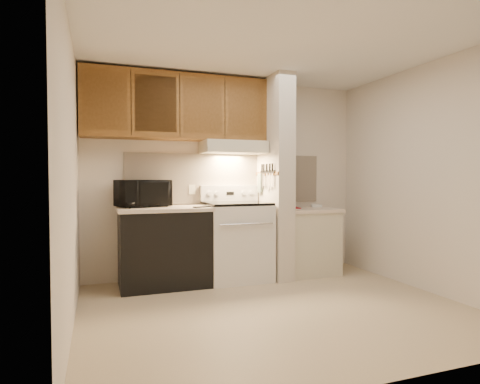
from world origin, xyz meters
name	(u,v)px	position (x,y,z in m)	size (l,w,h in m)	color
floor	(276,308)	(0.00, 0.00, 0.00)	(3.60, 3.60, 0.00)	#C3AE8B
ceiling	(277,44)	(0.00, 0.00, 2.50)	(3.60, 3.60, 0.00)	white
wall_back	(228,178)	(0.00, 1.50, 1.25)	(3.60, 0.02, 2.50)	beige
wall_left	(70,177)	(-1.80, 0.00, 1.25)	(0.02, 3.00, 2.50)	beige
wall_right	(426,177)	(1.80, 0.00, 1.25)	(0.02, 3.00, 2.50)	beige
backsplash	(228,179)	(0.00, 1.49, 1.24)	(2.60, 0.02, 0.63)	#FFE9CD
range_body	(237,242)	(0.00, 1.16, 0.46)	(0.76, 0.65, 0.92)	silver
oven_window	(246,243)	(0.00, 0.84, 0.50)	(0.50, 0.01, 0.30)	black
oven_handle	(247,224)	(0.00, 0.80, 0.72)	(0.02, 0.02, 0.65)	silver
cooktop	(237,203)	(0.00, 1.16, 0.94)	(0.74, 0.64, 0.03)	black
range_backguard	(229,193)	(0.00, 1.44, 1.05)	(0.76, 0.08, 0.20)	silver
range_display	(230,193)	(0.00, 1.40, 1.05)	(0.10, 0.01, 0.04)	black
range_knob_left_outer	(209,194)	(-0.28, 1.40, 1.05)	(0.05, 0.05, 0.02)	silver
range_knob_left_inner	(217,193)	(-0.18, 1.40, 1.05)	(0.05, 0.05, 0.02)	silver
range_knob_right_inner	(244,193)	(0.18, 1.40, 1.05)	(0.05, 0.05, 0.02)	silver
range_knob_right_outer	(251,193)	(0.28, 1.40, 1.05)	(0.05, 0.05, 0.02)	silver
dishwasher_front	(164,248)	(-0.88, 1.17, 0.43)	(1.00, 0.63, 0.87)	black
left_countertop	(164,209)	(-0.88, 1.17, 0.89)	(1.04, 0.67, 0.04)	beige
spoon_rest	(202,207)	(-0.48, 0.97, 0.92)	(0.21, 0.07, 0.01)	black
teal_jar	(146,203)	(-1.07, 1.19, 0.96)	(0.08, 0.08, 0.09)	#1C5D5A
outlet	(192,190)	(-0.48, 1.48, 1.10)	(0.08, 0.01, 0.12)	beige
microwave	(143,193)	(-1.10, 1.31, 1.07)	(0.56, 0.38, 0.31)	black
partition_pillar	(275,178)	(0.51, 1.15, 1.25)	(0.22, 0.70, 2.50)	beige
pillar_trim	(266,174)	(0.39, 1.15, 1.30)	(0.01, 0.70, 0.04)	brown
knife_strip	(268,172)	(0.39, 1.10, 1.32)	(0.02, 0.42, 0.04)	black
knife_blade_a	(272,180)	(0.38, 0.93, 1.22)	(0.01, 0.04, 0.16)	silver
knife_handle_a	(272,167)	(0.38, 0.93, 1.37)	(0.02, 0.02, 0.10)	black
knife_blade_b	(270,181)	(0.38, 1.01, 1.21)	(0.01, 0.04, 0.18)	silver
knife_handle_b	(270,168)	(0.38, 1.01, 1.37)	(0.02, 0.02, 0.10)	black
knife_blade_c	(267,182)	(0.38, 1.09, 1.20)	(0.01, 0.04, 0.20)	silver
knife_handle_c	(267,168)	(0.38, 1.10, 1.37)	(0.02, 0.02, 0.10)	black
knife_blade_d	(264,180)	(0.38, 1.19, 1.22)	(0.01, 0.04, 0.16)	silver
knife_handle_d	(264,168)	(0.38, 1.19, 1.37)	(0.02, 0.02, 0.10)	black
knife_blade_e	(262,181)	(0.38, 1.25, 1.21)	(0.01, 0.04, 0.18)	silver
knife_handle_e	(262,168)	(0.38, 1.25, 1.37)	(0.02, 0.02, 0.10)	black
oven_mitt	(260,183)	(0.38, 1.32, 1.18)	(0.03, 0.10, 0.25)	slate
right_cab_base	(307,242)	(0.97, 1.15, 0.40)	(0.70, 0.60, 0.81)	beige
right_countertop	(307,210)	(0.97, 1.15, 0.83)	(0.74, 0.64, 0.04)	beige
red_folder	(291,208)	(0.79, 1.25, 0.85)	(0.20, 0.27, 0.01)	#AD1420
white_box	(317,206)	(1.19, 1.28, 0.87)	(0.13, 0.09, 0.04)	white
range_hood	(233,147)	(0.00, 1.28, 1.62)	(0.78, 0.44, 0.15)	beige
hood_lip	(239,150)	(0.00, 1.07, 1.58)	(0.78, 0.04, 0.06)	beige
upper_cabinets	(177,107)	(-0.69, 1.32, 2.08)	(2.18, 0.33, 0.77)	brown
cab_door_a	(105,101)	(-1.51, 1.17, 2.08)	(0.46, 0.01, 0.63)	brown
cab_gap_a	(131,102)	(-1.23, 1.16, 2.08)	(0.01, 0.01, 0.73)	black
cab_door_b	(156,104)	(-0.96, 1.17, 2.08)	(0.46, 0.01, 0.63)	brown
cab_gap_b	(180,105)	(-0.69, 1.16, 2.08)	(0.01, 0.01, 0.73)	black
cab_door_c	(203,107)	(-0.42, 1.17, 2.08)	(0.46, 0.01, 0.63)	brown
cab_gap_c	(225,108)	(-0.14, 1.16, 2.08)	(0.01, 0.01, 0.73)	black
cab_door_d	(246,109)	(0.13, 1.17, 2.08)	(0.46, 0.01, 0.63)	brown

